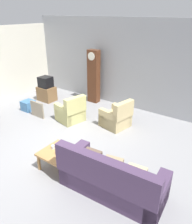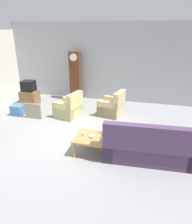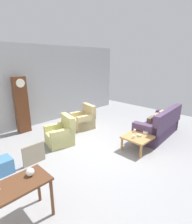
# 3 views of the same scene
# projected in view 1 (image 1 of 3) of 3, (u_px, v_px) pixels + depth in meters

# --- Properties ---
(ground_plane) EXTENTS (10.40, 10.40, 0.00)m
(ground_plane) POSITION_uv_depth(u_px,v_px,m) (61.00, 146.00, 5.98)
(ground_plane) COLOR gray
(garage_door_wall) EXTENTS (8.40, 0.16, 3.20)m
(garage_door_wall) POSITION_uv_depth(u_px,v_px,m) (126.00, 64.00, 7.96)
(garage_door_wall) COLOR #9EA0A5
(garage_door_wall) RESTS_ON ground_plane
(couch_floral) EXTENTS (2.15, 1.00, 1.04)m
(couch_floral) POSITION_uv_depth(u_px,v_px,m) (111.00, 179.00, 4.30)
(couch_floral) COLOR #4C3856
(couch_floral) RESTS_ON ground_plane
(armchair_olive_near) EXTENTS (0.95, 0.92, 0.92)m
(armchair_olive_near) POSITION_uv_depth(u_px,v_px,m) (71.00, 112.00, 7.23)
(armchair_olive_near) COLOR #CCC67A
(armchair_olive_near) RESTS_ON ground_plane
(armchair_olive_far) EXTENTS (0.93, 0.91, 0.92)m
(armchair_olive_far) POSITION_uv_depth(u_px,v_px,m) (116.00, 118.00, 6.86)
(armchair_olive_far) COLOR #CFB87E
(armchair_olive_far) RESTS_ON ground_plane
(coffee_table_wood) EXTENTS (0.96, 0.76, 0.44)m
(coffee_table_wood) POSITION_uv_depth(u_px,v_px,m) (61.00, 155.00, 4.97)
(coffee_table_wood) COLOR #B27F47
(coffee_table_wood) RESTS_ON ground_plane
(grandfather_clock) EXTENTS (0.44, 0.30, 2.07)m
(grandfather_clock) POSITION_uv_depth(u_px,v_px,m) (94.00, 77.00, 8.48)
(grandfather_clock) COLOR #562D19
(grandfather_clock) RESTS_ON ground_plane
(tv_stand_cabinet) EXTENTS (0.68, 0.52, 0.58)m
(tv_stand_cabinet) POSITION_uv_depth(u_px,v_px,m) (47.00, 94.00, 8.90)
(tv_stand_cabinet) COLOR brown
(tv_stand_cabinet) RESTS_ON ground_plane
(tv_crt) EXTENTS (0.48, 0.44, 0.42)m
(tv_crt) POSITION_uv_depth(u_px,v_px,m) (46.00, 82.00, 8.69)
(tv_crt) COLOR black
(tv_crt) RESTS_ON tv_stand_cabinet
(framed_picture_leaning) EXTENTS (0.60, 0.05, 0.55)m
(framed_picture_leaning) POSITION_uv_depth(u_px,v_px,m) (37.00, 110.00, 7.52)
(framed_picture_leaning) COLOR gray
(framed_picture_leaning) RESTS_ON ground_plane
(storage_box_blue) EXTENTS (0.41, 0.42, 0.37)m
(storage_box_blue) POSITION_uv_depth(u_px,v_px,m) (28.00, 105.00, 8.06)
(storage_box_blue) COLOR teal
(storage_box_blue) RESTS_ON ground_plane
(cup_white_porcelain) EXTENTS (0.08, 0.08, 0.07)m
(cup_white_porcelain) POSITION_uv_depth(u_px,v_px,m) (77.00, 153.00, 4.90)
(cup_white_porcelain) COLOR white
(cup_white_porcelain) RESTS_ON coffee_table_wood
(cup_blue_rimmed) EXTENTS (0.08, 0.08, 0.09)m
(cup_blue_rimmed) POSITION_uv_depth(u_px,v_px,m) (53.00, 147.00, 5.09)
(cup_blue_rimmed) COLOR silver
(cup_blue_rimmed) RESTS_ON coffee_table_wood
(cup_cream_tall) EXTENTS (0.08, 0.08, 0.10)m
(cup_cream_tall) POSITION_uv_depth(u_px,v_px,m) (72.00, 148.00, 5.04)
(cup_cream_tall) COLOR beige
(cup_cream_tall) RESTS_ON coffee_table_wood
(bowl_white_stacked) EXTENTS (0.16, 0.16, 0.06)m
(bowl_white_stacked) POSITION_uv_depth(u_px,v_px,m) (68.00, 157.00, 4.74)
(bowl_white_stacked) COLOR white
(bowl_white_stacked) RESTS_ON coffee_table_wood
(bowl_shallow_green) EXTENTS (0.14, 0.14, 0.06)m
(bowl_shallow_green) POSITION_uv_depth(u_px,v_px,m) (58.00, 152.00, 4.93)
(bowl_shallow_green) COLOR #B2C69E
(bowl_shallow_green) RESTS_ON coffee_table_wood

